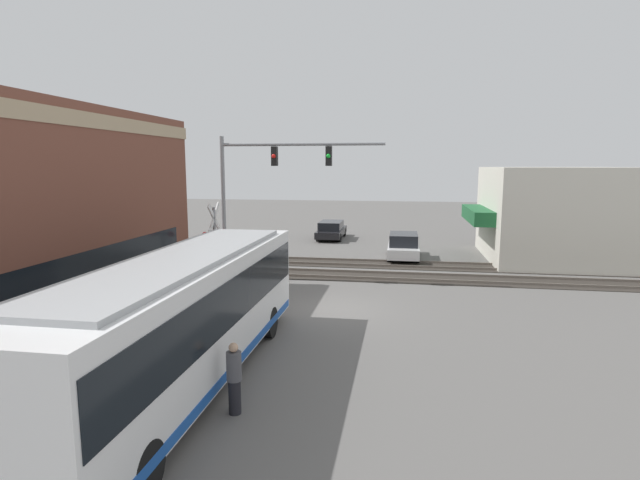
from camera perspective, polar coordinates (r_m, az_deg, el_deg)
ground_plane at (r=19.51m, az=1.72°, el=-7.93°), size 120.00×120.00×0.00m
shop_building at (r=32.26m, az=25.40°, el=2.69°), size 8.66×9.04×5.42m
city_bus at (r=12.97m, az=-15.26°, el=-8.26°), size 12.02×2.59×3.34m
traffic_signal_gantry at (r=23.91m, az=-6.10°, el=7.31°), size 0.42×7.84×6.90m
crossing_signal at (r=23.89m, az=-11.97°, el=0.57°), size 1.41×1.18×3.81m
rail_track_near at (r=25.27m, az=3.55°, el=-4.05°), size 2.60×60.00×0.15m
rail_track_far at (r=28.39m, az=4.22°, el=-2.66°), size 2.60×60.00×0.15m
parked_car_white at (r=30.23m, az=9.51°, el=-0.77°), size 4.58×1.82×1.53m
parked_car_black at (r=37.82m, az=1.31°, el=1.10°), size 4.87×1.82×1.35m
pedestrian_near_bus at (r=11.66m, az=-9.77°, el=-15.27°), size 0.34×0.34×1.66m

